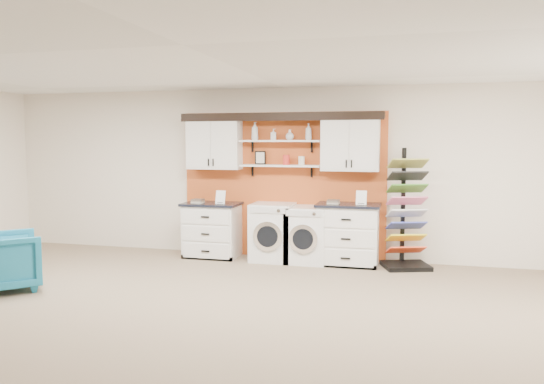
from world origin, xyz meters
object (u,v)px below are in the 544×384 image
(base_cabinet_left, at_px, (212,230))
(base_cabinet_right, at_px, (348,234))
(armchair, at_px, (5,261))
(washer, at_px, (273,232))
(dryer, at_px, (307,234))
(sample_rack, at_px, (406,231))

(base_cabinet_left, distance_m, base_cabinet_right, 2.26)
(armchair, bearing_deg, base_cabinet_left, -81.44)
(base_cabinet_left, distance_m, washer, 1.05)
(base_cabinet_right, distance_m, washer, 1.21)
(washer, distance_m, dryer, 0.56)
(base_cabinet_left, bearing_deg, armchair, -126.61)
(base_cabinet_left, relative_size, base_cabinet_right, 0.95)
(washer, bearing_deg, base_cabinet_right, 0.16)
(base_cabinet_right, height_order, armchair, base_cabinet_right)
(armchair, bearing_deg, base_cabinet_right, -103.35)
(washer, bearing_deg, sample_rack, 0.34)
(base_cabinet_right, relative_size, armchair, 1.19)
(dryer, height_order, armchair, dryer)
(base_cabinet_right, relative_size, dryer, 1.10)
(washer, distance_m, sample_rack, 2.09)
(base_cabinet_right, distance_m, sample_rack, 0.88)
(sample_rack, bearing_deg, base_cabinet_right, 162.34)
(base_cabinet_left, height_order, armchair, base_cabinet_left)
(dryer, bearing_deg, base_cabinet_left, 179.88)
(base_cabinet_left, xyz_separation_m, base_cabinet_right, (2.26, -0.00, 0.02))
(washer, bearing_deg, dryer, 0.00)
(dryer, relative_size, sample_rack, 0.49)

